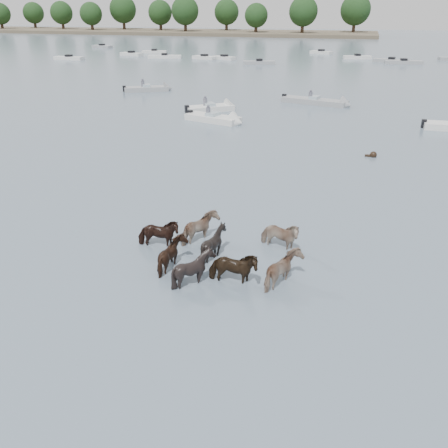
# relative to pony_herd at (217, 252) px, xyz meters

# --- Properties ---
(ground) EXTENTS (400.00, 400.00, 0.00)m
(ground) POSITION_rel_pony_herd_xyz_m (-2.27, -0.43, -0.45)
(ground) COLOR #495B6A
(ground) RESTS_ON ground
(shoreline) EXTENTS (160.00, 30.00, 1.00)m
(shoreline) POSITION_rel_pony_herd_xyz_m (-72.27, 149.57, 0.05)
(shoreline) COLOR #4C4233
(shoreline) RESTS_ON ground
(pony_herd) EXTENTS (6.62, 4.44, 1.45)m
(pony_herd) POSITION_rel_pony_herd_xyz_m (0.00, 0.00, 0.00)
(pony_herd) COLOR black
(pony_herd) RESTS_ON ground
(swimming_pony) EXTENTS (0.72, 0.44, 0.44)m
(swimming_pony) POSITION_rel_pony_herd_xyz_m (5.48, 15.36, -0.35)
(swimming_pony) COLOR black
(swimming_pony) RESTS_ON ground
(motorboat_a) EXTENTS (4.66, 4.08, 1.92)m
(motorboat_a) POSITION_rel_pony_herd_xyz_m (-7.83, 26.42, -0.23)
(motorboat_a) COLOR silver
(motorboat_a) RESTS_ON ground
(motorboat_b) EXTENTS (5.28, 3.03, 1.92)m
(motorboat_b) POSITION_rel_pony_herd_xyz_m (-6.18, 21.88, -0.23)
(motorboat_b) COLOR silver
(motorboat_b) RESTS_ON ground
(motorboat_c) EXTENTS (6.92, 3.36, 1.92)m
(motorboat_c) POSITION_rel_pony_herd_xyz_m (1.01, 31.74, -0.23)
(motorboat_c) COLOR gray
(motorboat_c) RESTS_ON ground
(motorboat_f) EXTENTS (5.35, 3.84, 1.92)m
(motorboat_f) POSITION_rel_pony_herd_xyz_m (-17.66, 34.84, -0.23)
(motorboat_f) COLOR gray
(motorboat_f) RESTS_ON ground
(distant_flotilla) EXTENTS (107.77, 27.31, 0.93)m
(distant_flotilla) POSITION_rel_pony_herd_xyz_m (-1.95, 72.83, -0.20)
(distant_flotilla) COLOR gray
(distant_flotilla) RESTS_ON ground
(treeline) EXTENTS (152.01, 19.93, 12.24)m
(treeline) POSITION_rel_pony_herd_xyz_m (-66.31, 149.96, 6.31)
(treeline) COLOR #382619
(treeline) RESTS_ON ground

